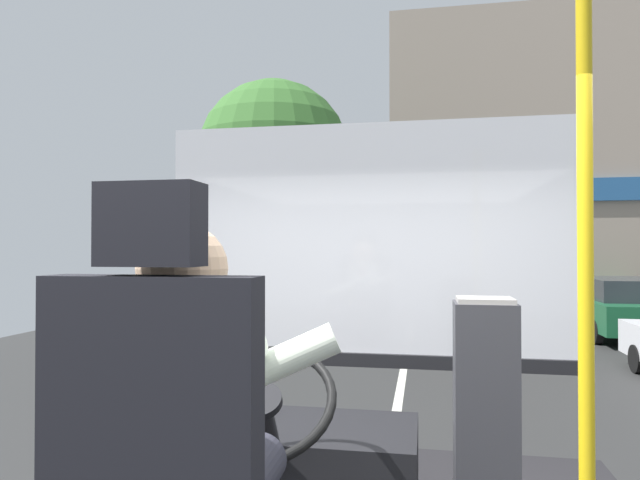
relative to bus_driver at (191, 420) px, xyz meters
The scene contains 9 objects.
ground 9.38m from the bus_driver, 88.47° to the left, with size 18.00×44.00×0.06m.
bus_driver is the anchor object (origin of this frame).
steering_console 1.21m from the bus_driver, 90.00° to the left, with size 1.10×1.01×0.80m.
handrail_pole 1.14m from the bus_driver, 20.28° to the left, with size 0.04×0.04×2.06m.
fare_box 1.36m from the bus_driver, 51.82° to the left, with size 0.25×0.22×0.98m.
windshield_panel 2.09m from the bus_driver, 83.16° to the left, with size 2.50×0.08×1.48m.
street_tree 10.95m from the bus_driver, 104.09° to the left, with size 3.26×3.26×5.63m.
shop_building 18.57m from the bus_driver, 69.01° to the left, with size 13.86×5.51×8.71m.
parked_car_green 13.47m from the bus_driver, 68.26° to the left, with size 1.83×4.22×1.33m.
Camera 1 is at (0.33, -1.77, 2.00)m, focal length 31.42 mm.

